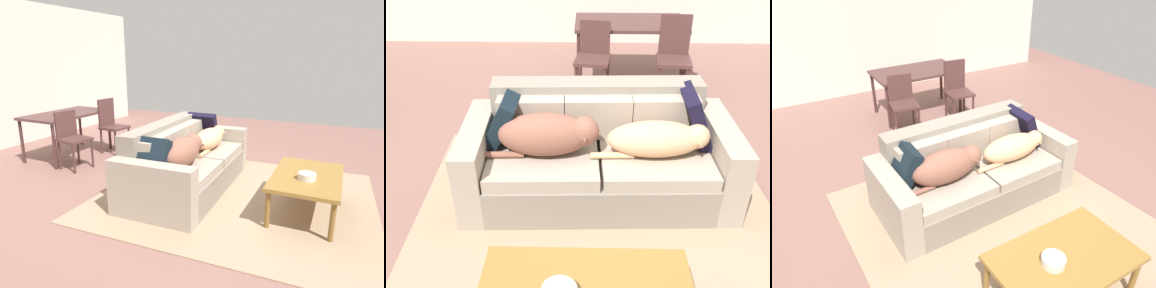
% 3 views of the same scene
% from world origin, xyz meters
% --- Properties ---
extents(ground_plane, '(10.00, 10.00, 0.00)m').
position_xyz_m(ground_plane, '(0.00, 0.00, 0.00)').
color(ground_plane, '#835A51').
extents(area_rug, '(2.95, 3.27, 0.01)m').
position_xyz_m(area_rug, '(-0.10, -0.65, 0.01)').
color(area_rug, '#9E8368').
rests_on(area_rug, ground).
extents(couch, '(2.18, 1.05, 0.86)m').
position_xyz_m(couch, '(-0.10, 0.05, 0.33)').
color(couch, gray).
rests_on(couch, ground).
extents(dog_on_left_cushion, '(0.90, 0.36, 0.34)m').
position_xyz_m(dog_on_left_cushion, '(-0.48, -0.12, 0.62)').
color(dog_on_left_cushion, brown).
rests_on(dog_on_left_cushion, couch).
extents(dog_on_right_cushion, '(0.91, 0.35, 0.27)m').
position_xyz_m(dog_on_right_cushion, '(0.36, -0.11, 0.59)').
color(dog_on_right_cushion, tan).
rests_on(dog_on_right_cushion, couch).
extents(throw_pillow_by_left_arm, '(0.31, 0.42, 0.43)m').
position_xyz_m(throw_pillow_by_left_arm, '(-0.88, 0.08, 0.64)').
color(throw_pillow_by_left_arm, black).
rests_on(throw_pillow_by_left_arm, couch).
extents(throw_pillow_by_right_arm, '(0.26, 0.45, 0.45)m').
position_xyz_m(throw_pillow_by_right_arm, '(0.68, 0.14, 0.65)').
color(throw_pillow_by_right_arm, black).
rests_on(throw_pillow_by_right_arm, couch).
extents(dining_table, '(1.39, 0.81, 0.75)m').
position_xyz_m(dining_table, '(0.34, 2.51, 0.68)').
color(dining_table, '#4C2E2C').
rests_on(dining_table, ground).
extents(dining_chair_near_left, '(0.45, 0.45, 0.88)m').
position_xyz_m(dining_chair_near_left, '(-0.13, 1.97, 0.50)').
color(dining_chair_near_left, '#4C2E2C').
rests_on(dining_chair_near_left, ground).
extents(dining_chair_near_right, '(0.44, 0.44, 0.96)m').
position_xyz_m(dining_chair_near_right, '(0.82, 1.97, 0.53)').
color(dining_chair_near_right, '#4C2E2C').
rests_on(dining_chair_near_right, ground).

